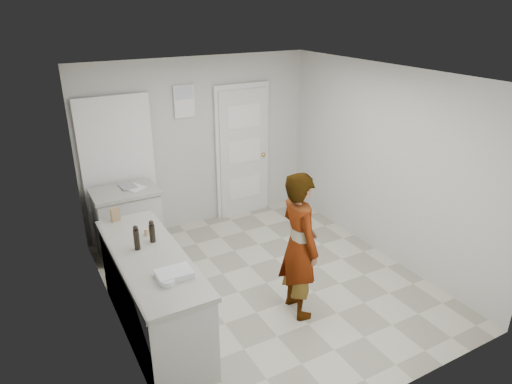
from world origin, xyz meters
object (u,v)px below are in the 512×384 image
baking_dish (174,274)px  cake_mix_box (115,214)px  spice_jar (147,232)px  egg_bowl (168,282)px  oil_cruet_b (136,238)px  oil_cruet_a (152,232)px  person (299,245)px

baking_dish → cake_mix_box: bearing=97.9°
spice_jar → egg_bowl: 0.97m
spice_jar → baking_dish: bearing=-90.7°
oil_cruet_b → baking_dish: size_ratio=0.83×
oil_cruet_b → baking_dish: (0.15, -0.64, -0.10)m
spice_jar → oil_cruet_a: (0.02, -0.16, 0.08)m
oil_cruet_a → cake_mix_box: bearing=108.2°
oil_cruet_a → oil_cruet_b: size_ratio=0.91×
baking_dish → egg_bowl: (-0.09, -0.09, -0.00)m
oil_cruet_a → oil_cruet_b: 0.20m
person → spice_jar: bearing=65.1°
person → oil_cruet_a: size_ratio=6.82×
oil_cruet_b → egg_bowl: (0.06, -0.73, -0.10)m
person → baking_dish: (-1.40, -0.07, 0.13)m
baking_dish → egg_bowl: 0.13m
baking_dish → egg_bowl: bearing=-135.4°
oil_cruet_a → baking_dish: size_ratio=0.76×
egg_bowl → baking_dish: bearing=44.6°
cake_mix_box → person: bearing=-53.5°
spice_jar → baking_dish: 0.88m
spice_jar → baking_dish: (-0.01, -0.88, -0.01)m
person → cake_mix_box: bearing=55.8°
person → egg_bowl: size_ratio=13.05×
cake_mix_box → egg_bowl: (0.10, -1.47, -0.06)m
cake_mix_box → baking_dish: (0.19, -1.38, -0.05)m
spice_jar → person: bearing=-30.1°
egg_bowl → spice_jar: bearing=84.0°
person → spice_jar: (-1.39, 0.80, 0.14)m
cake_mix_box → oil_cruet_b: 0.75m
baking_dish → egg_bowl: baking_dish is taller
person → spice_jar: 1.61m
oil_cruet_a → egg_bowl: (-0.12, -0.80, -0.09)m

